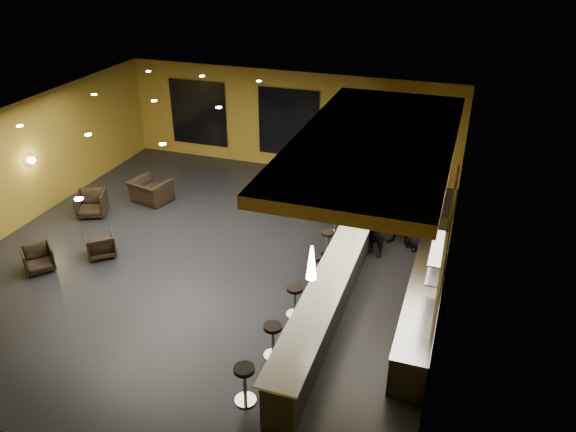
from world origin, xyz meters
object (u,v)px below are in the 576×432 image
(column, at_px, (376,164))
(bar_stool_3, at_px, (315,265))
(armchair_a, at_px, (38,259))
(armchair_d, at_px, (151,191))
(bar_stool_5, at_px, (335,216))
(pendant_1, at_px, (344,205))
(pendant_0, at_px, (312,262))
(pendant_2, at_px, (367,164))
(prep_counter, at_px, (425,293))
(staff_c, at_px, (424,218))
(bar_stool_1, at_px, (273,337))
(armchair_c, at_px, (91,204))
(bar_counter, at_px, (335,286))
(bar_stool_4, at_px, (327,241))
(staff_b, at_px, (404,218))
(armchair_b, at_px, (101,244))
(staff_a, at_px, (377,227))
(bar_stool_2, at_px, (295,297))
(bar_stool_0, at_px, (245,380))

(column, distance_m, bar_stool_3, 4.11)
(armchair_a, height_order, armchair_d, armchair_d)
(armchair_a, xyz_separation_m, bar_stool_5, (6.70, 4.30, 0.21))
(pendant_1, height_order, bar_stool_3, pendant_1)
(pendant_0, height_order, pendant_2, same)
(pendant_2, bearing_deg, prep_counter, -51.34)
(staff_c, distance_m, bar_stool_1, 5.83)
(armchair_c, bearing_deg, bar_counter, -37.91)
(column, height_order, armchair_c, column)
(pendant_0, relative_size, armchair_a, 0.96)
(pendant_2, bearing_deg, staff_c, 7.01)
(pendant_0, xyz_separation_m, pendant_2, (0.00, 5.00, 0.00))
(bar_counter, height_order, bar_stool_4, bar_counter)
(prep_counter, xyz_separation_m, armchair_a, (-9.53, -1.52, -0.10))
(pendant_2, bearing_deg, armchair_d, 176.84)
(staff_b, relative_size, armchair_b, 2.31)
(pendant_2, distance_m, staff_b, 1.86)
(staff_a, bearing_deg, bar_stool_5, 172.51)
(pendant_2, height_order, staff_c, pendant_2)
(prep_counter, distance_m, bar_stool_4, 3.10)
(pendant_0, xyz_separation_m, staff_c, (1.60, 5.20, -1.41))
(bar_counter, height_order, pendant_2, pendant_2)
(pendant_1, relative_size, armchair_b, 0.95)
(pendant_0, distance_m, armchair_c, 9.25)
(bar_counter, height_order, bar_stool_2, bar_counter)
(bar_stool_1, bearing_deg, bar_stool_3, 89.32)
(armchair_b, height_order, bar_stool_0, bar_stool_0)
(pendant_1, xyz_separation_m, armchair_b, (-6.45, -0.41, -2.01))
(pendant_0, relative_size, bar_stool_4, 0.94)
(prep_counter, bearing_deg, armchair_b, -177.25)
(armchair_a, bearing_deg, bar_stool_2, -46.11)
(bar_counter, xyz_separation_m, staff_b, (1.08, 3.18, 0.35))
(staff_b, relative_size, bar_stool_1, 2.18)
(bar_counter, bearing_deg, staff_b, 71.15)
(armchair_a, xyz_separation_m, bar_stool_2, (6.78, 0.33, 0.16))
(armchair_d, bearing_deg, staff_b, -168.75)
(prep_counter, bearing_deg, bar_stool_1, -136.21)
(staff_c, xyz_separation_m, armchair_a, (-9.13, -4.22, -0.61))
(armchair_c, bearing_deg, armchair_d, 24.79)
(armchair_b, bearing_deg, staff_a, 157.80)
(column, height_order, pendant_2, column)
(staff_c, height_order, bar_stool_4, staff_c)
(pendant_1, bearing_deg, staff_a, 75.77)
(pendant_1, distance_m, armchair_b, 6.77)
(column, height_order, staff_b, column)
(armchair_a, distance_m, bar_stool_4, 7.45)
(armchair_a, xyz_separation_m, armchair_c, (-0.58, 3.01, 0.05))
(column, bearing_deg, staff_a, -76.78)
(column, height_order, pendant_1, column)
(armchair_c, bearing_deg, bar_stool_0, -60.83)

